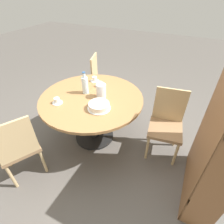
{
  "coord_description": "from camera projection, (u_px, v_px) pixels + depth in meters",
  "views": [
    {
      "loc": [
        1.65,
        1.09,
        1.98
      ],
      "look_at": [
        0.0,
        0.3,
        0.58
      ],
      "focal_mm": 28.0,
      "sensor_mm": 36.0,
      "label": 1
    }
  ],
  "objects": [
    {
      "name": "cup_c",
      "position": [
        95.0,
        79.0,
        2.65
      ],
      "size": [
        0.13,
        0.13,
        0.07
      ],
      "color": "white",
      "rests_on": "dining_table"
    },
    {
      "name": "chair_b",
      "position": [
        102.0,
        79.0,
        3.26
      ],
      "size": [
        0.52,
        0.52,
        0.92
      ],
      "rotation": [
        0.0,
        0.0,
        3.44
      ],
      "color": "tan",
      "rests_on": "ground_plane"
    },
    {
      "name": "chair_c",
      "position": [
        18.0,
        147.0,
        1.95
      ],
      "size": [
        0.57,
        0.57,
        0.92
      ],
      "rotation": [
        0.0,
        0.0,
        5.78
      ],
      "color": "tan",
      "rests_on": "ground_plane"
    },
    {
      "name": "water_bottle",
      "position": [
        85.0,
        85.0,
        2.32
      ],
      "size": [
        0.08,
        0.08,
        0.31
      ],
      "color": "silver",
      "rests_on": "dining_table"
    },
    {
      "name": "cup_a",
      "position": [
        57.0,
        101.0,
        2.18
      ],
      "size": [
        0.13,
        0.13,
        0.07
      ],
      "color": "white",
      "rests_on": "dining_table"
    },
    {
      "name": "chair_a",
      "position": [
        166.0,
        123.0,
        2.28
      ],
      "size": [
        0.47,
        0.47,
        0.92
      ],
      "rotation": [
        0.0,
        0.0,
        1.71
      ],
      "color": "tan",
      "rests_on": "ground_plane"
    },
    {
      "name": "bookshelf",
      "position": [
        220.0,
        137.0,
        1.58
      ],
      "size": [
        0.9,
        0.28,
        1.69
      ],
      "rotation": [
        0.0,
        0.0,
        3.14
      ],
      "color": "brown",
      "rests_on": "ground_plane"
    },
    {
      "name": "cake_main",
      "position": [
        99.0,
        106.0,
        2.08
      ],
      "size": [
        0.28,
        0.28,
        0.08
      ],
      "color": "white",
      "rests_on": "dining_table"
    },
    {
      "name": "ground_plane",
      "position": [
        95.0,
        136.0,
        2.76
      ],
      "size": [
        14.0,
        14.0,
        0.0
      ],
      "primitive_type": "plane",
      "color": "#56514C"
    },
    {
      "name": "dining_table",
      "position": [
        92.0,
        106.0,
        2.4
      ],
      "size": [
        1.37,
        1.37,
        0.73
      ],
      "color": "black",
      "rests_on": "ground_plane"
    },
    {
      "name": "cup_b",
      "position": [
        100.0,
        85.0,
        2.52
      ],
      "size": [
        0.13,
        0.13,
        0.07
      ],
      "color": "white",
      "rests_on": "dining_table"
    },
    {
      "name": "coffee_pot",
      "position": [
        101.0,
        90.0,
        2.25
      ],
      "size": [
        0.13,
        0.13,
        0.23
      ],
      "color": "silver",
      "rests_on": "dining_table"
    }
  ]
}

